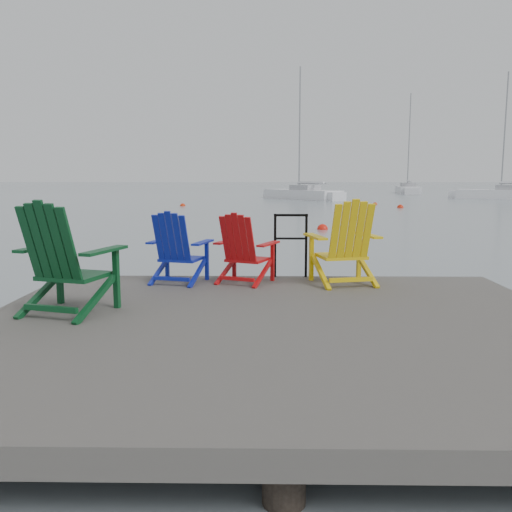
{
  "coord_description": "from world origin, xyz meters",
  "views": [
    {
      "loc": [
        -0.12,
        -5.16,
        1.91
      ],
      "look_at": [
        -0.24,
        2.1,
        0.85
      ],
      "focal_mm": 38.0,
      "sensor_mm": 36.0,
      "label": 1
    }
  ],
  "objects_px": {
    "handrail": "(291,239)",
    "buoy_d": "(375,205)",
    "sailboat_far": "(506,195)",
    "chair_blue": "(177,248)",
    "sailboat_mid": "(408,190)",
    "chair_yellow": "(345,243)",
    "sailboat_near": "(302,195)",
    "chair_red": "(244,248)",
    "buoy_b": "(183,206)",
    "buoy_a": "(322,229)",
    "chair_green": "(65,258)",
    "buoy_c": "(400,208)"
  },
  "relations": [
    {
      "from": "handrail",
      "to": "buoy_d",
      "type": "relative_size",
      "value": 2.79
    },
    {
      "from": "handrail",
      "to": "sailboat_far",
      "type": "distance_m",
      "value": 45.47
    },
    {
      "from": "chair_blue",
      "to": "sailboat_mid",
      "type": "height_order",
      "value": "sailboat_mid"
    },
    {
      "from": "chair_yellow",
      "to": "sailboat_near",
      "type": "height_order",
      "value": "sailboat_near"
    },
    {
      "from": "chair_blue",
      "to": "chair_red",
      "type": "relative_size",
      "value": 1.02
    },
    {
      "from": "sailboat_near",
      "to": "chair_blue",
      "type": "bearing_deg",
      "value": -131.62
    },
    {
      "from": "buoy_b",
      "to": "buoy_d",
      "type": "relative_size",
      "value": 1.11
    },
    {
      "from": "sailboat_near",
      "to": "buoy_a",
      "type": "xyz_separation_m",
      "value": [
        -1.12,
        -27.46,
        -0.36
      ]
    },
    {
      "from": "sailboat_far",
      "to": "buoy_d",
      "type": "xyz_separation_m",
      "value": [
        -13.44,
        -9.94,
        -0.36
      ]
    },
    {
      "from": "chair_green",
      "to": "sailboat_mid",
      "type": "relative_size",
      "value": 0.1
    },
    {
      "from": "buoy_a",
      "to": "buoy_d",
      "type": "bearing_deg",
      "value": 72.93
    },
    {
      "from": "buoy_b",
      "to": "sailboat_near",
      "type": "bearing_deg",
      "value": 52.48
    },
    {
      "from": "handrail",
      "to": "chair_blue",
      "type": "relative_size",
      "value": 0.95
    },
    {
      "from": "buoy_a",
      "to": "chair_blue",
      "type": "bearing_deg",
      "value": -104.48
    },
    {
      "from": "chair_red",
      "to": "buoy_a",
      "type": "relative_size",
      "value": 2.32
    },
    {
      "from": "sailboat_near",
      "to": "chair_yellow",
      "type": "bearing_deg",
      "value": -128.47
    },
    {
      "from": "sailboat_mid",
      "to": "sailboat_far",
      "type": "xyz_separation_m",
      "value": [
        4.22,
        -16.89,
        0.0
      ]
    },
    {
      "from": "handrail",
      "to": "chair_yellow",
      "type": "bearing_deg",
      "value": -37.98
    },
    {
      "from": "buoy_d",
      "to": "handrail",
      "type": "bearing_deg",
      "value": -103.55
    },
    {
      "from": "handrail",
      "to": "chair_red",
      "type": "height_order",
      "value": "chair_red"
    },
    {
      "from": "handrail",
      "to": "chair_red",
      "type": "relative_size",
      "value": 0.97
    },
    {
      "from": "chair_yellow",
      "to": "sailboat_far",
      "type": "distance_m",
      "value": 45.64
    },
    {
      "from": "buoy_a",
      "to": "buoy_b",
      "type": "height_order",
      "value": "buoy_a"
    },
    {
      "from": "handrail",
      "to": "sailboat_mid",
      "type": "xyz_separation_m",
      "value": [
        16.57,
        57.32,
        -0.69
      ]
    },
    {
      "from": "handrail",
      "to": "buoy_b",
      "type": "bearing_deg",
      "value": 101.62
    },
    {
      "from": "handrail",
      "to": "buoy_c",
      "type": "height_order",
      "value": "handrail"
    },
    {
      "from": "chair_blue",
      "to": "buoy_c",
      "type": "distance_m",
      "value": 28.67
    },
    {
      "from": "chair_green",
      "to": "buoy_a",
      "type": "relative_size",
      "value": 2.89
    },
    {
      "from": "chair_yellow",
      "to": "buoy_d",
      "type": "distance_m",
      "value": 31.75
    },
    {
      "from": "chair_green",
      "to": "chair_yellow",
      "type": "distance_m",
      "value": 3.51
    },
    {
      "from": "chair_green",
      "to": "sailboat_far",
      "type": "distance_m",
      "value": 48.5
    },
    {
      "from": "handrail",
      "to": "chair_blue",
      "type": "xyz_separation_m",
      "value": [
        -1.53,
        -0.47,
        -0.06
      ]
    },
    {
      "from": "chair_blue",
      "to": "sailboat_near",
      "type": "distance_m",
      "value": 40.46
    },
    {
      "from": "chair_blue",
      "to": "buoy_c",
      "type": "xyz_separation_m",
      "value": [
        9.66,
        26.98,
        -0.98
      ]
    },
    {
      "from": "buoy_a",
      "to": "chair_green",
      "type": "bearing_deg",
      "value": -106.18
    },
    {
      "from": "chair_red",
      "to": "buoy_a",
      "type": "distance_m",
      "value": 13.0
    },
    {
      "from": "chair_red",
      "to": "buoy_d",
      "type": "relative_size",
      "value": 2.88
    },
    {
      "from": "handrail",
      "to": "buoy_d",
      "type": "xyz_separation_m",
      "value": [
        7.35,
        30.49,
        -1.04
      ]
    },
    {
      "from": "handrail",
      "to": "chair_green",
      "type": "bearing_deg",
      "value": -138.53
    },
    {
      "from": "sailboat_far",
      "to": "buoy_b",
      "type": "xyz_separation_m",
      "value": [
        -26.63,
        -12.04,
        -0.36
      ]
    },
    {
      "from": "chair_blue",
      "to": "sailboat_mid",
      "type": "xyz_separation_m",
      "value": [
        18.1,
        57.79,
        -0.62
      ]
    },
    {
      "from": "chair_green",
      "to": "buoy_d",
      "type": "height_order",
      "value": "chair_green"
    },
    {
      "from": "chair_yellow",
      "to": "sailboat_mid",
      "type": "distance_m",
      "value": 60.01
    },
    {
      "from": "chair_green",
      "to": "chair_red",
      "type": "distance_m",
      "value": 2.45
    },
    {
      "from": "chair_blue",
      "to": "buoy_d",
      "type": "height_order",
      "value": "chair_blue"
    },
    {
      "from": "buoy_c",
      "to": "chair_red",
      "type": "bearing_deg",
      "value": -108.01
    },
    {
      "from": "sailboat_mid",
      "to": "sailboat_far",
      "type": "distance_m",
      "value": 17.41
    },
    {
      "from": "chair_green",
      "to": "chair_blue",
      "type": "bearing_deg",
      "value": 78.18
    },
    {
      "from": "chair_green",
      "to": "sailboat_far",
      "type": "xyz_separation_m",
      "value": [
        23.22,
        42.58,
        -0.73
      ]
    },
    {
      "from": "chair_red",
      "to": "buoy_a",
      "type": "bearing_deg",
      "value": 102.3
    }
  ]
}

